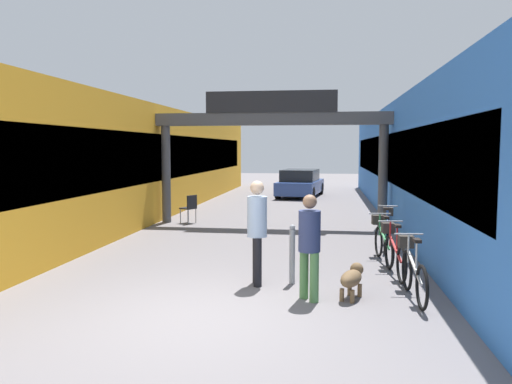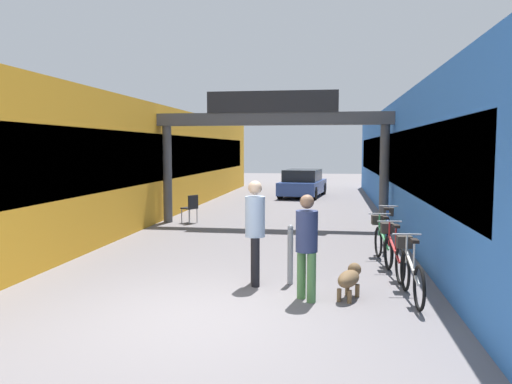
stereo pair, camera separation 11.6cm
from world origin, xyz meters
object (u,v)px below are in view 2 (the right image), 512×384
(bicycle_red_second, at_px, (393,252))
(cafe_chair_black_nearer, at_px, (191,206))
(bicycle_green_third, at_px, (382,241))
(bollard_post_metal, at_px, (290,254))
(pedestrian_companion, at_px, (255,225))
(dog_on_leash, at_px, (350,278))
(parked_car_blue, at_px, (303,184))
(bicycle_silver_nearest, at_px, (410,271))
(bicycle_blue_farthest, at_px, (387,229))
(pedestrian_with_dog, at_px, (307,240))

(bicycle_red_second, relative_size, cafe_chair_black_nearer, 1.90)
(bicycle_green_third, xyz_separation_m, bollard_post_metal, (-1.75, -2.01, 0.09))
(pedestrian_companion, distance_m, dog_on_leash, 1.83)
(parked_car_blue, bearing_deg, bicycle_red_second, -80.37)
(pedestrian_companion, bearing_deg, dog_on_leash, -19.35)
(dog_on_leash, bearing_deg, bicycle_silver_nearest, 10.07)
(bicycle_blue_farthest, bearing_deg, bicycle_green_third, -99.67)
(pedestrian_with_dog, bearing_deg, bicycle_green_third, 63.89)
(pedestrian_with_dog, xyz_separation_m, cafe_chair_black_nearer, (-3.99, 7.48, -0.40))
(dog_on_leash, relative_size, bicycle_silver_nearest, 0.44)
(dog_on_leash, height_order, bicycle_blue_farthest, bicycle_blue_farthest)
(dog_on_leash, bearing_deg, parked_car_blue, 95.82)
(bicycle_silver_nearest, height_order, bicycle_blue_farthest, same)
(bicycle_silver_nearest, bearing_deg, bicycle_blue_farthest, 88.92)
(bicycle_blue_farthest, distance_m, parked_car_blue, 12.44)
(pedestrian_with_dog, bearing_deg, cafe_chair_black_nearer, 118.06)
(bicycle_red_second, xyz_separation_m, parked_car_blue, (-2.51, 14.77, 0.21))
(bicycle_red_second, relative_size, bollard_post_metal, 1.62)
(cafe_chair_black_nearer, distance_m, parked_car_blue, 9.57)
(pedestrian_companion, relative_size, bollard_post_metal, 1.73)
(bicycle_red_second, relative_size, parked_car_blue, 0.40)
(bicycle_blue_farthest, bearing_deg, dog_on_leash, -103.54)
(bicycle_silver_nearest, distance_m, cafe_chair_black_nearer, 9.05)
(cafe_chair_black_nearer, bearing_deg, pedestrian_with_dog, -61.94)
(dog_on_leash, bearing_deg, bollard_post_metal, 144.74)
(pedestrian_with_dog, bearing_deg, pedestrian_companion, 140.44)
(bicycle_green_third, bearing_deg, parked_car_blue, 100.08)
(pedestrian_companion, height_order, bollard_post_metal, pedestrian_companion)
(pedestrian_with_dog, height_order, bicycle_red_second, pedestrian_with_dog)
(bicycle_red_second, distance_m, parked_car_blue, 14.98)
(bicycle_silver_nearest, bearing_deg, bicycle_green_third, 94.05)
(bicycle_green_third, distance_m, bollard_post_metal, 2.67)
(bicycle_blue_farthest, distance_m, cafe_chair_black_nearer, 6.45)
(bollard_post_metal, bearing_deg, dog_on_leash, -35.26)
(pedestrian_with_dog, bearing_deg, bicycle_silver_nearest, 12.88)
(dog_on_leash, height_order, bicycle_silver_nearest, bicycle_silver_nearest)
(bicycle_red_second, relative_size, bicycle_blue_farthest, 1.01)
(bicycle_blue_farthest, bearing_deg, parked_car_blue, 102.46)
(dog_on_leash, xyz_separation_m, bicycle_green_third, (0.76, 2.71, 0.11))
(bicycle_silver_nearest, bearing_deg, cafe_chair_black_nearer, 128.20)
(bollard_post_metal, bearing_deg, pedestrian_with_dog, -70.28)
(pedestrian_with_dog, bearing_deg, bicycle_red_second, 50.05)
(pedestrian_with_dog, xyz_separation_m, dog_on_leash, (0.67, 0.20, -0.61))
(bollard_post_metal, distance_m, cafe_chair_black_nearer, 7.53)
(bollard_post_metal, bearing_deg, bicycle_blue_farthest, 60.28)
(pedestrian_companion, relative_size, dog_on_leash, 2.42)
(bicycle_red_second, distance_m, bicycle_green_third, 1.12)
(bicycle_green_third, xyz_separation_m, cafe_chair_black_nearer, (-5.42, 4.57, 0.10))
(pedestrian_with_dog, relative_size, parked_car_blue, 0.39)
(bicycle_blue_farthest, relative_size, parked_car_blue, 0.40)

